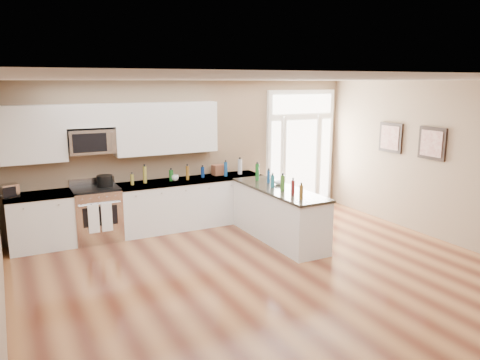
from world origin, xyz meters
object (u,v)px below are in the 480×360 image
(stockpot, at_px, (105,180))
(toaster_oven, at_px, (9,191))
(peninsula_cabinet, at_px, (278,216))
(kitchen_range, at_px, (97,214))

(stockpot, distance_m, toaster_oven, 1.53)
(stockpot, xyz_separation_m, toaster_oven, (-1.53, -0.07, -0.01))
(toaster_oven, bearing_deg, peninsula_cabinet, -36.12)
(peninsula_cabinet, height_order, kitchen_range, kitchen_range)
(kitchen_range, height_order, toaster_oven, toaster_oven)
(peninsula_cabinet, height_order, toaster_oven, toaster_oven)
(kitchen_range, relative_size, toaster_oven, 4.20)
(kitchen_range, distance_m, toaster_oven, 1.47)
(peninsula_cabinet, relative_size, stockpot, 8.25)
(peninsula_cabinet, bearing_deg, stockpot, 151.06)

